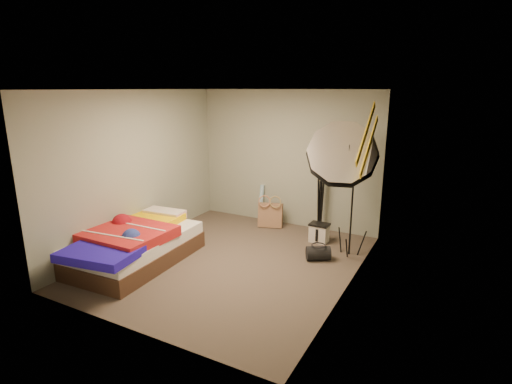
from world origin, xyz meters
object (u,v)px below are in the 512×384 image
Objects in this scene: tote_bag at (270,215)px; camera_tripod at (321,188)px; camera_case at (319,233)px; bed at (131,243)px; wrapping_roll at (261,203)px; duffel_bag at (318,253)px; photo_umbrella at (342,156)px.

camera_tripod reaches higher than tote_bag.
bed is (-2.22, -2.05, 0.14)m from camera_case.
wrapping_roll is 1.49m from camera_case.
tote_bag reaches higher than camera_case.
tote_bag is 2.62m from bed.
tote_bag is 1.64m from duffel_bag.
camera_tripod reaches higher than camera_case.
photo_umbrella is at bearing -42.38° from tote_bag.
bed is at bearing 178.24° from duffel_bag.
camera_case is at bearing -71.35° from camera_tripod.
camera_tripod is (0.91, 0.15, 0.59)m from tote_bag.
photo_umbrella is (1.50, -0.74, 1.34)m from tote_bag.
camera_tripod reaches higher than duffel_bag.
photo_umbrella reaches higher than camera_case.
wrapping_roll is at bearing 160.57° from camera_case.
photo_umbrella reaches higher than tote_bag.
duffel_bag is at bearing 28.70° from bed.
duffel_bag is 1.50m from photo_umbrella.
wrapping_roll is at bearing 151.96° from photo_umbrella.
wrapping_roll is 0.50× the size of camera_tripod.
tote_bag is 0.63× the size of wrapping_roll.
wrapping_roll reaches higher than camera_case.
tote_bag is at bearing 165.98° from camera_case.
bed is 3.29m from camera_tripod.
photo_umbrella is (0.44, -0.44, 1.42)m from camera_case.
wrapping_roll is 2.39× the size of camera_case.
camera_tripod is at bearing -4.10° from wrapping_roll.
tote_bag is at bearing 111.66° from duffel_bag.
camera_case is 1.55m from photo_umbrella.
duffel_bag is at bearing -37.58° from wrapping_roll.
photo_umbrella is at bearing -28.04° from wrapping_roll.
bed is at bearing -135.60° from camera_case.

